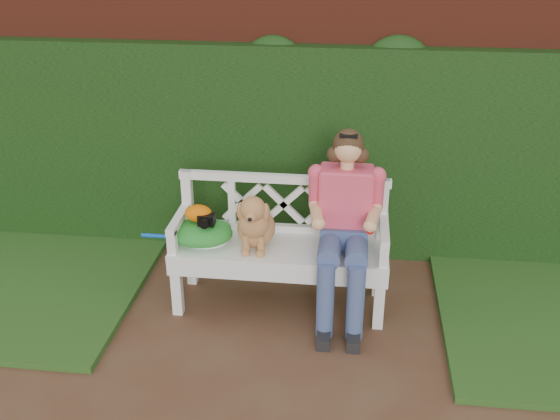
# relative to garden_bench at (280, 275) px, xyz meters

# --- Properties ---
(ground) EXTENTS (60.00, 60.00, 0.00)m
(ground) POSITION_rel_garden_bench_xyz_m (0.04, -0.83, -0.24)
(ground) COLOR #4F2A1B
(brick_wall) EXTENTS (10.00, 0.30, 2.20)m
(brick_wall) POSITION_rel_garden_bench_xyz_m (0.04, 1.07, 0.86)
(brick_wall) COLOR maroon
(brick_wall) RESTS_ON ground
(ivy_hedge) EXTENTS (10.00, 0.18, 1.70)m
(ivy_hedge) POSITION_rel_garden_bench_xyz_m (0.04, 0.85, 0.61)
(ivy_hedge) COLOR #244616
(ivy_hedge) RESTS_ON ground
(garden_bench) EXTENTS (1.59, 0.62, 0.48)m
(garden_bench) POSITION_rel_garden_bench_xyz_m (0.00, 0.00, 0.00)
(garden_bench) COLOR white
(garden_bench) RESTS_ON ground
(seated_woman) EXTENTS (0.67, 0.81, 1.27)m
(seated_woman) POSITION_rel_garden_bench_xyz_m (0.44, -0.02, 0.39)
(seated_woman) COLOR #F44B79
(seated_woman) RESTS_ON ground
(dog) EXTENTS (0.37, 0.45, 0.43)m
(dog) POSITION_rel_garden_bench_xyz_m (-0.16, -0.04, 0.45)
(dog) COLOR brown
(dog) RESTS_ON garden_bench
(tennis_racket) EXTENTS (0.71, 0.48, 0.03)m
(tennis_racket) POSITION_rel_garden_bench_xyz_m (-0.57, 0.00, 0.26)
(tennis_racket) COLOR white
(tennis_racket) RESTS_ON garden_bench
(green_bag) EXTENTS (0.55, 0.49, 0.15)m
(green_bag) POSITION_rel_garden_bench_xyz_m (-0.56, -0.02, 0.32)
(green_bag) COLOR #138119
(green_bag) RESTS_ON garden_bench
(camera_item) EXTENTS (0.12, 0.09, 0.07)m
(camera_item) POSITION_rel_garden_bench_xyz_m (-0.50, -0.05, 0.43)
(camera_item) COLOR black
(camera_item) RESTS_ON green_bag
(baseball_glove) EXTENTS (0.21, 0.17, 0.12)m
(baseball_glove) POSITION_rel_garden_bench_xyz_m (-0.57, -0.01, 0.45)
(baseball_glove) COLOR #DA6205
(baseball_glove) RESTS_ON green_bag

